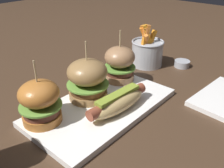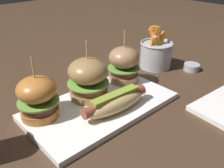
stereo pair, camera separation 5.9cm
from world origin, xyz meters
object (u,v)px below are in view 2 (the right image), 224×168
object	(u,v)px
platter_main	(101,106)
slider_right	(124,64)
hot_dog	(115,102)
slider_left	(38,97)
sauce_ramekin	(192,67)
slider_center	(87,78)
fries_bucket	(156,53)

from	to	relation	value
platter_main	slider_right	bearing A→B (deg)	22.13
hot_dog	slider_left	distance (m)	0.17
hot_dog	sauce_ramekin	distance (m)	0.35
slider_right	sauce_ramekin	size ratio (longest dim) A/B	2.88
slider_center	fries_bucket	xyz separation A→B (m)	(0.29, 0.02, -0.02)
slider_left	sauce_ramekin	distance (m)	0.49
platter_main	slider_right	size ratio (longest dim) A/B	2.49
slider_center	sauce_ramekin	xyz separation A→B (m)	(0.36, -0.07, -0.05)
slider_center	slider_right	bearing A→B (deg)	1.97
platter_main	slider_left	bearing A→B (deg)	158.42
slider_center	sauce_ramekin	size ratio (longest dim) A/B	2.95
fries_bucket	slider_left	bearing A→B (deg)	-177.51
platter_main	fries_bucket	distance (m)	0.30
hot_dog	slider_center	distance (m)	0.10
slider_left	platter_main	bearing A→B (deg)	-21.58
slider_left	sauce_ramekin	bearing A→B (deg)	-9.24
hot_dog	slider_right	world-z (taller)	slider_right
hot_dog	fries_bucket	world-z (taller)	fries_bucket
hot_dog	slider_left	world-z (taller)	slider_left
slider_left	slider_center	distance (m)	0.13
slider_left	hot_dog	bearing A→B (deg)	-35.14
platter_main	slider_center	bearing A→B (deg)	95.75
hot_dog	slider_left	size ratio (longest dim) A/B	1.23
fries_bucket	platter_main	bearing A→B (deg)	-166.43
slider_center	fries_bucket	world-z (taller)	slider_center
slider_center	slider_right	size ratio (longest dim) A/B	1.02
platter_main	hot_dog	bearing A→B (deg)	-83.28
slider_left	fries_bucket	world-z (taller)	slider_left
slider_left	slider_right	bearing A→B (deg)	-0.08
slider_left	fries_bucket	distance (m)	0.42
hot_dog	sauce_ramekin	xyz separation A→B (m)	(0.35, 0.02, -0.03)
slider_right	fries_bucket	bearing A→B (deg)	6.51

